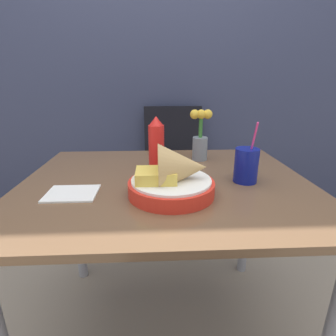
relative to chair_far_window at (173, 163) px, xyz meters
The scene contains 9 objects.
ground_plane 1.00m from the chair_far_window, 96.04° to the right, with size 12.00×12.00×0.00m, color gray.
wall_window 0.80m from the chair_far_window, 114.35° to the left, with size 7.00×0.06×2.60m.
dining_table 0.85m from the chair_far_window, 96.04° to the right, with size 1.06×0.86×0.73m.
chair_far_window is the anchor object (origin of this frame).
food_basket 1.00m from the chair_far_window, 93.82° to the right, with size 0.28×0.28×0.17m.
ketchup_bottle 0.79m from the chair_far_window, 99.62° to the right, with size 0.06×0.06×0.22m.
drink_cup 0.93m from the chair_far_window, 77.10° to the right, with size 0.08×0.08×0.22m.
flower_vase 0.66m from the chair_far_window, 82.34° to the right, with size 0.10×0.07×0.23m.
napkin 1.05m from the chair_far_window, 112.80° to the right, with size 0.16×0.13×0.01m.
Camera 1 is at (-0.04, -0.91, 1.09)m, focal length 28.00 mm.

